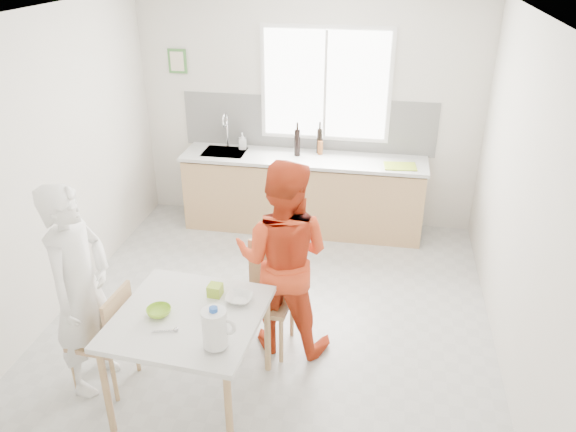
% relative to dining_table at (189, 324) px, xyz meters
% --- Properties ---
extents(ground, '(4.50, 4.50, 0.00)m').
position_rel_dining_table_xyz_m(ground, '(0.37, 1.02, -0.71)').
color(ground, '#B7B7B2').
rests_on(ground, ground).
extents(room_shell, '(4.50, 4.50, 4.50)m').
position_rel_dining_table_xyz_m(room_shell, '(0.37, 1.02, 0.94)').
color(room_shell, silver).
rests_on(room_shell, ground).
extents(window, '(1.50, 0.06, 1.30)m').
position_rel_dining_table_xyz_m(window, '(0.57, 3.24, 0.99)').
color(window, white).
rests_on(window, room_shell).
extents(backsplash, '(3.00, 0.02, 0.65)m').
position_rel_dining_table_xyz_m(backsplash, '(0.37, 3.26, 0.52)').
color(backsplash, white).
rests_on(backsplash, room_shell).
extents(picture_frame, '(0.22, 0.03, 0.28)m').
position_rel_dining_table_xyz_m(picture_frame, '(-1.18, 3.25, 1.19)').
color(picture_frame, '#427E39').
rests_on(picture_frame, room_shell).
extents(kitchen_counter, '(2.84, 0.64, 1.37)m').
position_rel_dining_table_xyz_m(kitchen_counter, '(0.37, 2.97, -0.29)').
color(kitchen_counter, tan).
rests_on(kitchen_counter, ground).
extents(dining_table, '(1.10, 1.10, 0.79)m').
position_rel_dining_table_xyz_m(dining_table, '(0.00, 0.00, 0.00)').
color(dining_table, silver).
rests_on(dining_table, ground).
extents(chair_left, '(0.43, 0.43, 0.87)m').
position_rel_dining_table_xyz_m(chair_left, '(-0.68, 0.05, -0.23)').
color(chair_left, tan).
rests_on(chair_left, ground).
extents(chair_far, '(0.46, 0.46, 0.92)m').
position_rel_dining_table_xyz_m(chair_far, '(0.41, 0.79, -0.20)').
color(chair_far, tan).
rests_on(chair_far, ground).
extents(person_white, '(0.45, 0.65, 1.71)m').
position_rel_dining_table_xyz_m(person_white, '(-0.85, 0.06, 0.15)').
color(person_white, white).
rests_on(person_white, ground).
extents(person_red, '(0.87, 0.71, 1.71)m').
position_rel_dining_table_xyz_m(person_red, '(0.54, 0.79, 0.15)').
color(person_red, red).
rests_on(person_red, ground).
extents(bowl_green, '(0.19, 0.19, 0.06)m').
position_rel_dining_table_xyz_m(bowl_green, '(-0.20, -0.04, 0.11)').
color(bowl_green, '#95CD2F').
rests_on(bowl_green, dining_table).
extents(bowl_white, '(0.21, 0.21, 0.05)m').
position_rel_dining_table_xyz_m(bowl_white, '(0.32, 0.23, 0.11)').
color(bowl_white, white).
rests_on(bowl_white, dining_table).
extents(milk_jug, '(0.23, 0.17, 0.29)m').
position_rel_dining_table_xyz_m(milk_jug, '(0.30, -0.30, 0.24)').
color(milk_jug, white).
rests_on(milk_jug, dining_table).
extents(green_box, '(0.11, 0.11, 0.09)m').
position_rel_dining_table_xyz_m(green_box, '(0.12, 0.27, 0.13)').
color(green_box, '#98C02C').
rests_on(green_box, dining_table).
extents(spoon, '(0.16, 0.06, 0.01)m').
position_rel_dining_table_xyz_m(spoon, '(-0.10, -0.21, 0.09)').
color(spoon, '#A5A5AA').
rests_on(spoon, dining_table).
extents(cutting_board, '(0.37, 0.28, 0.01)m').
position_rel_dining_table_xyz_m(cutting_board, '(1.47, 2.85, 0.22)').
color(cutting_board, '#A5C42D').
rests_on(cutting_board, kitchen_counter).
extents(wine_bottle_a, '(0.07, 0.07, 0.32)m').
position_rel_dining_table_xyz_m(wine_bottle_a, '(0.29, 3.00, 0.37)').
color(wine_bottle_a, black).
rests_on(wine_bottle_a, kitchen_counter).
extents(wine_bottle_b, '(0.07, 0.07, 0.30)m').
position_rel_dining_table_xyz_m(wine_bottle_b, '(0.53, 3.13, 0.36)').
color(wine_bottle_b, black).
rests_on(wine_bottle_b, kitchen_counter).
extents(jar_amber, '(0.06, 0.06, 0.16)m').
position_rel_dining_table_xyz_m(jar_amber, '(0.55, 3.09, 0.29)').
color(jar_amber, '#944F20').
rests_on(jar_amber, kitchen_counter).
extents(soap_bottle, '(0.11, 0.11, 0.20)m').
position_rel_dining_table_xyz_m(soap_bottle, '(-0.39, 3.11, 0.31)').
color(soap_bottle, '#999999').
rests_on(soap_bottle, kitchen_counter).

